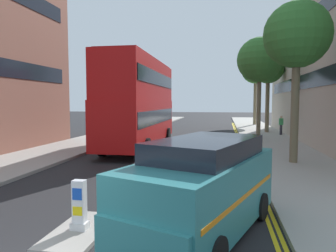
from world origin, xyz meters
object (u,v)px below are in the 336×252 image
object	(u,v)px
keep_left_bollard	(79,207)
pedestrian_far	(281,125)
double_decker_bus_away	(140,101)
taxi_minivan	(201,187)

from	to	relation	value
keep_left_bollard	pedestrian_far	bearing A→B (deg)	69.94
double_decker_bus_away	taxi_minivan	distance (m)	13.65
double_decker_bus_away	pedestrian_far	xyz separation A→B (m)	(10.16, 8.81, -2.04)
taxi_minivan	double_decker_bus_away	bearing A→B (deg)	111.12
keep_left_bollard	double_decker_bus_away	world-z (taller)	double_decker_bus_away
double_decker_bus_away	pedestrian_far	bearing A→B (deg)	40.91
keep_left_bollard	taxi_minivan	distance (m)	2.75
keep_left_bollard	taxi_minivan	world-z (taller)	taxi_minivan
keep_left_bollard	taxi_minivan	bearing A→B (deg)	9.06
taxi_minivan	pedestrian_far	xyz separation A→B (m)	(5.30, 21.40, -0.08)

